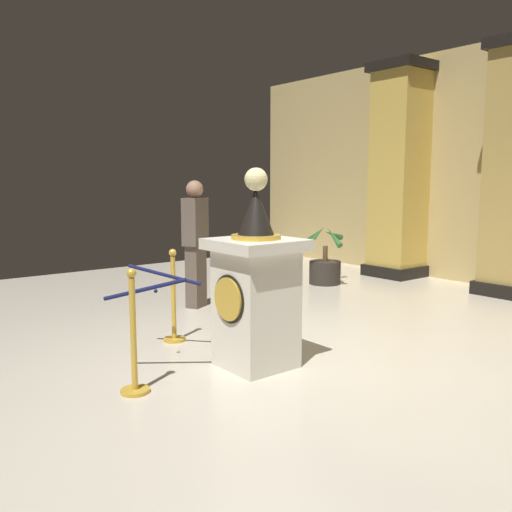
% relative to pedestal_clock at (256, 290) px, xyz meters
% --- Properties ---
extents(ground_plane, '(12.33, 12.33, 0.00)m').
position_rel_pedestal_clock_xyz_m(ground_plane, '(-0.09, 0.24, -0.73)').
color(ground_plane, beige).
extents(pedestal_clock, '(0.75, 0.75, 1.84)m').
position_rel_pedestal_clock_xyz_m(pedestal_clock, '(0.00, 0.00, 0.00)').
color(pedestal_clock, silver).
rests_on(pedestal_clock, ground_plane).
extents(stanchion_near, '(0.24, 0.24, 1.01)m').
position_rel_pedestal_clock_xyz_m(stanchion_near, '(-1.17, -0.20, -0.38)').
color(stanchion_near, gold).
rests_on(stanchion_near, ground_plane).
extents(stanchion_far, '(0.24, 0.24, 1.04)m').
position_rel_pedestal_clock_xyz_m(stanchion_far, '(-0.11, -1.18, -0.37)').
color(stanchion_far, gold).
rests_on(stanchion_far, ground_plane).
extents(velvet_rope, '(1.06, 1.06, 0.22)m').
position_rel_pedestal_clock_xyz_m(velvet_rope, '(-0.64, -0.69, 0.06)').
color(velvet_rope, '#141947').
extents(column_left, '(0.94, 0.94, 3.76)m').
position_rel_pedestal_clock_xyz_m(column_left, '(-2.22, 5.03, 1.14)').
color(column_left, black).
rests_on(column_left, ground_plane).
extents(potted_palm_left, '(0.87, 0.88, 1.00)m').
position_rel_pedestal_clock_xyz_m(potted_palm_left, '(-2.47, 3.44, -0.44)').
color(potted_palm_left, '#2D2823').
rests_on(potted_palm_left, ground_plane).
extents(bystander_guest, '(0.36, 0.42, 1.73)m').
position_rel_pedestal_clock_xyz_m(bystander_guest, '(-2.38, 0.84, 0.20)').
color(bystander_guest, brown).
rests_on(bystander_guest, ground_plane).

